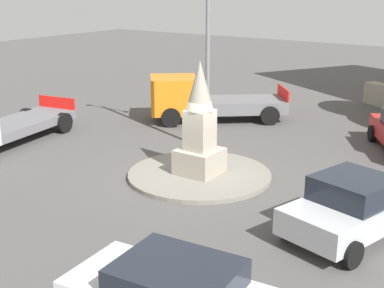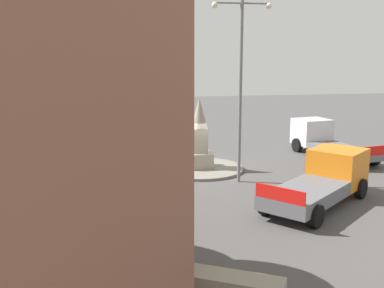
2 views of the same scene
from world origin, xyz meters
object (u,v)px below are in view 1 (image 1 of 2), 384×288
(streetlamp, at_px, (208,10))
(truck_orange_approaching, at_px, (202,100))
(monument, at_px, (200,127))
(car_silver_passing, at_px, (354,206))

(streetlamp, bearing_deg, truck_orange_approaching, -53.74)
(monument, distance_m, streetlamp, 4.50)
(monument, bearing_deg, streetlamp, -61.34)
(truck_orange_approaching, bearing_deg, car_silver_passing, 141.95)
(car_silver_passing, relative_size, truck_orange_approaching, 0.71)
(monument, relative_size, car_silver_passing, 0.87)
(truck_orange_approaching, bearing_deg, monument, 123.23)
(streetlamp, bearing_deg, car_silver_passing, 150.63)
(monument, height_order, streetlamp, streetlamp)
(streetlamp, relative_size, car_silver_passing, 2.03)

